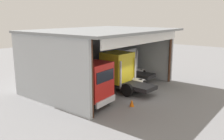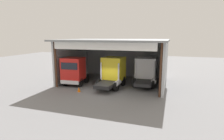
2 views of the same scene
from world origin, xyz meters
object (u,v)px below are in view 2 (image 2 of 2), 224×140
Objects in this scene: oil_drum at (108,73)px; tool_cart at (109,74)px; truck_white_center_bay at (146,71)px; truck_red_center_left_bay at (74,71)px; truck_yellow_left_bay at (113,71)px; traffic_cone at (79,89)px.

oil_drum is 0.64m from tool_cart.
truck_white_center_bay is at bearing -23.56° from tool_cart.
truck_red_center_left_bay is 0.82× the size of truck_yellow_left_bay.
oil_drum is 1.65× the size of traffic_cone.
truck_white_center_bay reaches higher than traffic_cone.
truck_yellow_left_bay is 9.35× the size of traffic_cone.
truck_red_center_left_bay reaches higher than tool_cart.
truck_red_center_left_bay is 4.83m from truck_yellow_left_bay.
traffic_cone is (-6.42, -5.37, -1.49)m from truck_white_center_bay.
truck_yellow_left_bay reaches higher than truck_red_center_left_bay.
traffic_cone is (-0.33, -8.42, -0.18)m from oil_drum.
oil_drum is at bearing 121.54° from tool_cart.
tool_cart is at bearing 153.44° from truck_white_center_bay.
truck_yellow_left_bay is at bearing -174.83° from truck_red_center_left_bay.
truck_red_center_left_bay reaches higher than truck_white_center_bay.
truck_red_center_left_bay is 6.17m from tool_cart.
tool_cart is at bearing 118.19° from truck_yellow_left_bay.
oil_drum is (2.25, 5.99, -1.34)m from truck_red_center_left_bay.
traffic_cone is at bearing 124.05° from truck_red_center_left_bay.
truck_yellow_left_bay reaches higher than oil_drum.
truck_white_center_bay is 9.44× the size of traffic_cone.
traffic_cone is at bearing -92.27° from oil_drum.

